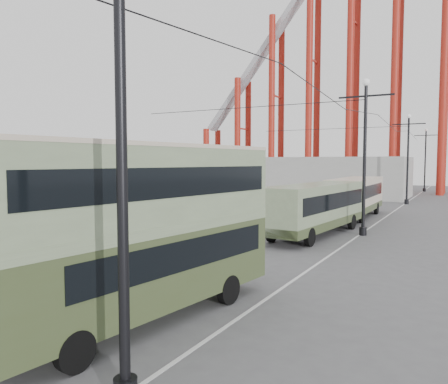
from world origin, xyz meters
The scene contains 11 objects.
ground centered at (0.00, 0.00, 0.00)m, with size 160.00×160.00×0.00m, color #535356.
road_markings centered at (-0.86, 19.70, 0.01)m, with size 12.52×120.00×0.01m.
lamp_post_mid centered at (5.60, 18.00, 4.68)m, with size 3.20×0.44×9.32m.
lamp_post_far centered at (5.60, 40.00, 4.68)m, with size 3.20×0.44×9.32m.
lamp_post_distant centered at (5.60, 62.00, 4.68)m, with size 3.20×0.44×9.32m.
roller_coaster centered at (-2.49, 56.89, 22.92)m, with size 52.95×5.00×55.48m.
fairground_shed centered at (-6.00, 47.00, 2.50)m, with size 22.00×10.00×5.00m, color #989893.
double_decker_bus centered at (3.20, 0.45, 2.76)m, with size 3.48×9.41×4.93m.
single_decker_green centered at (3.08, 16.84, 1.74)m, with size 3.47×11.09×3.09m.
single_decker_cream centered at (3.27, 26.64, 1.76)m, with size 2.60×10.05×3.12m.
pedestrian centered at (1.01, 11.84, 0.95)m, with size 0.69×0.45×1.90m, color black.
Camera 1 is at (10.91, -8.86, 4.44)m, focal length 35.00 mm.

